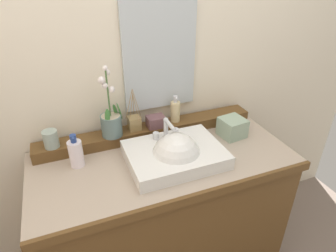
# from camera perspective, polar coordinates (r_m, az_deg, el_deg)

# --- Properties ---
(wall_back) EXTENTS (3.18, 0.20, 2.59)m
(wall_back) POSITION_cam_1_polar(r_m,az_deg,el_deg) (1.65, -6.13, 14.45)
(wall_back) COLOR #EDE1C7
(wall_back) RESTS_ON ground
(vanity_cabinet) EXTENTS (1.32, 0.61, 0.85)m
(vanity_cabinet) POSITION_cam_1_polar(r_m,az_deg,el_deg) (1.77, -0.68, -17.35)
(vanity_cabinet) COLOR brown
(vanity_cabinet) RESTS_ON ground
(back_ledge) EXTENTS (1.24, 0.12, 0.06)m
(back_ledge) POSITION_cam_1_polar(r_m,az_deg,el_deg) (1.66, -3.65, -0.96)
(back_ledge) COLOR brown
(back_ledge) RESTS_ON vanity_cabinet
(sink_basin) EXTENTS (0.47, 0.35, 0.27)m
(sink_basin) POSITION_cam_1_polar(r_m,az_deg,el_deg) (1.45, 1.49, -5.82)
(sink_basin) COLOR white
(sink_basin) RESTS_ON vanity_cabinet
(potted_plant) EXTENTS (0.12, 0.11, 0.38)m
(potted_plant) POSITION_cam_1_polar(r_m,az_deg,el_deg) (1.54, -11.06, 1.01)
(potted_plant) COLOR slate
(potted_plant) RESTS_ON back_ledge
(soap_dispenser) EXTENTS (0.05, 0.06, 0.16)m
(soap_dispenser) POSITION_cam_1_polar(r_m,az_deg,el_deg) (1.67, 1.43, 3.00)
(soap_dispenser) COLOR beige
(soap_dispenser) RESTS_ON back_ledge
(tumbler_cup) EXTENTS (0.07, 0.07, 0.09)m
(tumbler_cup) POSITION_cam_1_polar(r_m,az_deg,el_deg) (1.55, -21.96, -2.39)
(tumbler_cup) COLOR #90A297
(tumbler_cup) RESTS_ON back_ledge
(reed_diffuser) EXTENTS (0.08, 0.08, 0.24)m
(reed_diffuser) POSITION_cam_1_polar(r_m,az_deg,el_deg) (1.60, -6.61, 0.66)
(reed_diffuser) COLOR olive
(reed_diffuser) RESTS_ON back_ledge
(trinket_box) EXTENTS (0.10, 0.08, 0.06)m
(trinket_box) POSITION_cam_1_polar(r_m,az_deg,el_deg) (1.62, -2.41, 0.90)
(trinket_box) COLOR brown
(trinket_box) RESTS_ON back_ledge
(lotion_bottle) EXTENTS (0.07, 0.07, 0.17)m
(lotion_bottle) POSITION_cam_1_polar(r_m,az_deg,el_deg) (1.47, -17.58, -5.05)
(lotion_bottle) COLOR white
(lotion_bottle) RESTS_ON vanity_cabinet
(tissue_box) EXTENTS (0.15, 0.15, 0.11)m
(tissue_box) POSITION_cam_1_polar(r_m,az_deg,el_deg) (1.68, 12.47, -0.26)
(tissue_box) COLOR #93AB93
(tissue_box) RESTS_ON vanity_cabinet
(mirror) EXTENTS (0.40, 0.02, 0.58)m
(mirror) POSITION_cam_1_polar(r_m,az_deg,el_deg) (1.58, -1.62, 13.42)
(mirror) COLOR silver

